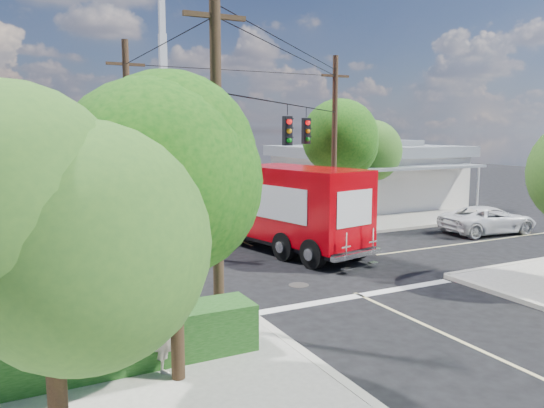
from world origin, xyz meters
TOP-DOWN VIEW (x-y plane):
  - ground at (0.00, 0.00)m, footprint 120.00×120.00m
  - sidewalk_ne at (10.88, 10.88)m, footprint 14.12×14.12m
  - road_markings at (0.00, -1.47)m, footprint 32.00×32.00m
  - building_ne at (12.50, 11.97)m, footprint 11.80×10.20m
  - radio_tower at (0.50, 20.00)m, footprint 0.80×0.80m
  - tree_sw_front at (-6.99, -7.54)m, footprint 3.88×3.78m
  - tree_sw_back at (-9.49, -10.04)m, footprint 3.56×3.42m
  - tree_ne_front at (7.21, 6.76)m, footprint 4.21×4.14m
  - tree_ne_back at (9.81, 8.96)m, footprint 3.77×3.66m
  - palm_nw_front at (-7.50, 7.50)m, footprint 3.01×3.08m
  - palm_nw_back at (-9.50, 9.00)m, footprint 3.01×3.08m
  - utility_poles at (-1.58, 1.60)m, footprint 12.00×10.68m
  - picket_fence at (-7.80, -5.60)m, footprint 5.94×0.06m
  - hedge_sw at (-8.00, -6.40)m, footprint 6.20×1.20m
  - vending_boxes at (6.50, 6.20)m, footprint 1.90×0.50m
  - delivery_truck at (0.95, 2.37)m, footprint 4.28×8.94m
  - parked_car at (12.17, 1.31)m, footprint 5.29×2.85m
  - pedestrian at (-7.12, -7.03)m, footprint 0.67×0.76m

SIDE VIEW (x-z plane):
  - ground at x=0.00m, z-range 0.00..0.00m
  - road_markings at x=0.00m, z-range 0.00..0.01m
  - sidewalk_ne at x=10.88m, z-range 0.00..0.14m
  - picket_fence at x=-7.80m, z-range 0.18..1.18m
  - hedge_sw at x=-8.00m, z-range 0.14..1.24m
  - vending_boxes at x=6.50m, z-range 0.14..1.24m
  - parked_car at x=12.17m, z-range 0.00..1.41m
  - pedestrian at x=-7.12m, z-range 0.14..1.87m
  - delivery_truck at x=0.95m, z-range 0.03..3.76m
  - building_ne at x=12.50m, z-range 0.07..4.57m
  - tree_sw_back at x=-9.49m, z-range 1.19..6.60m
  - tree_ne_back at x=9.81m, z-range 1.27..7.10m
  - tree_sw_front at x=-6.99m, z-range 1.32..7.35m
  - palm_nw_back at x=-9.50m, z-range 2.08..7.27m
  - utility_poles at x=-1.58m, z-range 0.17..9.17m
  - tree_ne_front at x=7.21m, z-range 1.44..8.09m
  - palm_nw_front at x=-7.50m, z-range 2.25..7.84m
  - radio_tower at x=0.50m, z-range -2.86..14.14m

